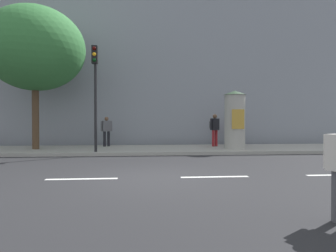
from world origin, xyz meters
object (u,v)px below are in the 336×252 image
pedestrian_with_bag (214,127)px  pedestrian_in_red_top (106,129)px  poster_column (235,119)px  traffic_light (95,81)px  pedestrian_in_light_jacket (234,128)px  street_tree (35,49)px

pedestrian_with_bag → pedestrian_in_red_top: size_ratio=1.09×
poster_column → pedestrian_with_bag: size_ratio=1.64×
poster_column → pedestrian_in_red_top: bearing=162.8°
traffic_light → pedestrian_in_light_jacket: traffic_light is taller
poster_column → pedestrian_with_bag: bearing=112.4°
pedestrian_in_red_top → street_tree: bearing=-156.9°
traffic_light → pedestrian_in_light_jacket: size_ratio=2.84×
street_tree → pedestrian_in_red_top: street_tree is taller
pedestrian_with_bag → poster_column: bearing=-67.6°
pedestrian_with_bag → pedestrian_in_light_jacket: bearing=32.5°
pedestrian_with_bag → pedestrian_in_light_jacket: (1.30, 0.83, -0.06)m
traffic_light → street_tree: (-3.00, 1.61, 1.68)m
pedestrian_in_red_top → pedestrian_in_light_jacket: pedestrian_in_light_jacket is taller
poster_column → street_tree: bearing=176.3°
pedestrian_with_bag → pedestrian_in_light_jacket: size_ratio=1.06×
street_tree → pedestrian_in_light_jacket: (10.03, 1.72, -3.74)m
street_tree → pedestrian_in_red_top: size_ratio=4.31×
street_tree → pedestrian_with_bag: 9.52m
traffic_light → poster_column: size_ratio=1.62×
traffic_light → street_tree: 3.79m
poster_column → traffic_light: bearing=-171.0°
pedestrian_with_bag → street_tree: bearing=-174.1°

